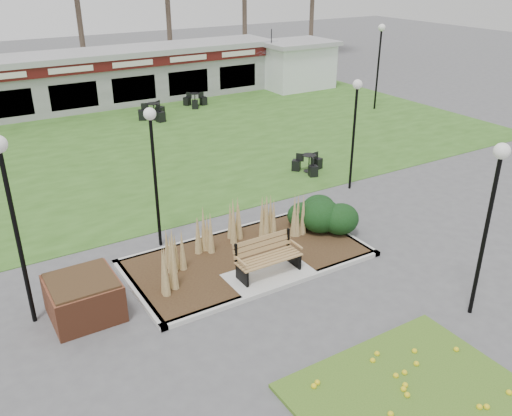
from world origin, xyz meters
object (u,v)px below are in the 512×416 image
lamp_post_mid_right (355,111)px  food_pavilion (66,82)px  lamp_post_near_right (153,148)px  patio_umbrella (271,64)px  bistro_set_c (309,166)px  bistro_set_b (154,114)px  lamp_post_far_right (380,48)px  lamp_post_mid_left (8,192)px  bistro_set_d (195,102)px  service_hut (296,64)px  brick_planter (84,297)px  park_bench (267,256)px  lamp_post_near_left (493,194)px

lamp_post_mid_right → food_pavilion: bearing=109.0°
lamp_post_near_right → patio_umbrella: lamp_post_near_right is taller
bistro_set_c → patio_umbrella: size_ratio=0.49×
food_pavilion → bistro_set_b: 5.49m
lamp_post_near_right → lamp_post_far_right: lamp_post_far_right is taller
food_pavilion → lamp_post_near_right: size_ratio=6.22×
lamp_post_mid_left → lamp_post_mid_right: size_ratio=1.13×
food_pavilion → bistro_set_d: bearing=-26.8°
lamp_post_mid_right → bistro_set_d: lamp_post_mid_right is taller
lamp_post_mid_right → bistro_set_d: size_ratio=2.86×
service_hut → bistro_set_d: 7.65m
lamp_post_near_right → bistro_set_b: (4.79, 12.39, -2.59)m
brick_planter → bistro_set_b: 16.43m
bistro_set_c → bistro_set_d: 11.29m
service_hut → lamp_post_mid_right: size_ratio=1.15×
park_bench → patio_umbrella: 21.25m
brick_planter → bistro_set_c: bearing=25.6°
park_bench → brick_planter: size_ratio=1.13×
brick_planter → patio_umbrella: bearing=46.7°
bistro_set_c → bistro_set_d: (0.67, 11.27, 0.01)m
bistro_set_b → patio_umbrella: patio_umbrella is taller
lamp_post_near_left → lamp_post_near_right: size_ratio=1.03×
lamp_post_near_left → lamp_post_mid_right: (2.48, 7.12, -0.17)m
lamp_post_mid_right → bistro_set_c: lamp_post_mid_right is taller
lamp_post_mid_right → lamp_post_far_right: 11.46m
lamp_post_far_right → bistro_set_c: lamp_post_far_right is taller
lamp_post_near_left → bistro_set_c: size_ratio=3.31×
bistro_set_b → food_pavilion: bearing=125.6°
service_hut → brick_planter: bearing=-136.5°
bistro_set_d → lamp_post_near_right: bearing=-119.3°
lamp_post_far_right → lamp_post_near_left: bearing=-126.1°
service_hut → bistro_set_d: service_hut is taller
park_bench → bistro_set_c: 7.62m
lamp_post_far_right → park_bench: bearing=-141.4°
lamp_post_mid_right → brick_planter: bearing=-165.4°
brick_planter → lamp_post_mid_left: (-1.05, 0.39, 2.67)m
lamp_post_near_right → lamp_post_mid_left: (-3.77, -1.83, 0.26)m
bistro_set_b → bistro_set_c: size_ratio=1.24×
park_bench → lamp_post_near_right: bearing=119.4°
lamp_post_near_left → lamp_post_mid_left: 9.88m
park_bench → bistro_set_d: size_ratio=1.27×
lamp_post_mid_right → lamp_post_near_left: bearing=-109.2°
service_hut → bistro_set_b: service_hut is taller
park_bench → bistro_set_d: 17.73m
bistro_set_d → patio_umbrella: (5.62, 1.07, 1.34)m
lamp_post_mid_left → bistro_set_b: 16.85m
lamp_post_near_left → bistro_set_b: 19.29m
food_pavilion → lamp_post_mid_right: 17.33m
brick_planter → bistro_set_c: brick_planter is taller
lamp_post_near_right → lamp_post_mid_left: size_ratio=0.92×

